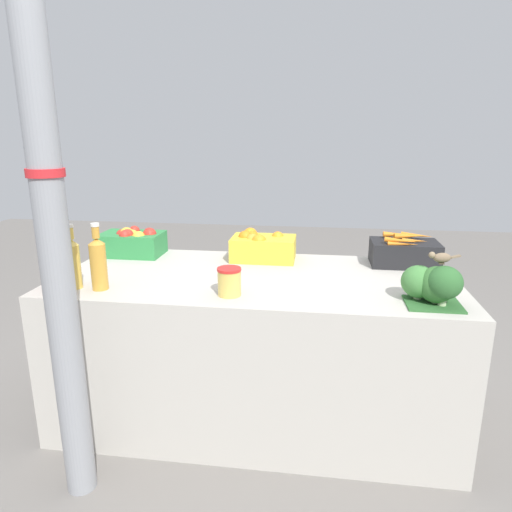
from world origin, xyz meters
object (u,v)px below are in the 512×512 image
apple_crate (133,242)px  juice_bottle_golden (73,262)px  orange_crate (262,246)px  pickle_jar (229,282)px  sparrow_bird (441,257)px  juice_bottle_ruby (52,262)px  support_pole (49,206)px  carrot_crate (404,252)px  juice_bottle_amber (98,262)px  broccoli_pile (433,284)px

apple_crate → juice_bottle_golden: juice_bottle_golden is taller
orange_crate → pickle_jar: size_ratio=2.82×
juice_bottle_golden → sparrow_bird: (1.57, 0.02, 0.08)m
juice_bottle_ruby → sparrow_bird: bearing=0.6°
orange_crate → pickle_jar: bearing=-96.2°
support_pole → pickle_jar: size_ratio=19.31×
pickle_jar → carrot_crate: bearing=35.6°
juice_bottle_ruby → pickle_jar: size_ratio=2.30×
apple_crate → carrot_crate: same height
orange_crate → carrot_crate: (0.76, -0.00, -0.01)m
orange_crate → juice_bottle_amber: 0.89m
pickle_jar → sparrow_bird: 0.87m
juice_bottle_amber → sparrow_bird: size_ratio=2.23×
broccoli_pile → pickle_jar: broccoli_pile is taller
orange_crate → carrot_crate: 0.76m
apple_crate → broccoli_pile: 1.62m
juice_bottle_ruby → pickle_jar: bearing=0.2°
support_pole → juice_bottle_amber: 0.46m
juice_bottle_amber → orange_crate: bearing=42.3°
carrot_crate → orange_crate: bearing=179.9°
broccoli_pile → juice_bottle_golden: (-1.55, -0.02, 0.04)m
carrot_crate → juice_bottle_golden: bearing=-158.9°
apple_crate → sparrow_bird: (1.54, -0.57, 0.12)m
carrot_crate → juice_bottle_amber: size_ratio=1.15×
carrot_crate → sparrow_bird: 0.59m
apple_crate → broccoli_pile: size_ratio=1.47×
support_pole → juice_bottle_ruby: support_pole is taller
orange_crate → sparrow_bird: sparrow_bird is taller
carrot_crate → pickle_jar: bearing=-144.4°
orange_crate → juice_bottle_ruby: size_ratio=1.23×
sparrow_bird → apple_crate: bearing=-31.2°
orange_crate → carrot_crate: size_ratio=1.00×
juice_bottle_amber → pickle_jar: size_ratio=2.45×
carrot_crate → broccoli_pile: 0.58m
juice_bottle_golden → orange_crate: bearing=37.6°
sparrow_bird → orange_crate: bearing=-46.8°
juice_bottle_golden → sparrow_bird: 1.57m
broccoli_pile → juice_bottle_amber: bearing=-179.4°
juice_bottle_ruby → pickle_jar: 0.82m
juice_bottle_golden → juice_bottle_amber: bearing=0.0°
pickle_jar → support_pole: bearing=-149.1°
support_pole → apple_crate: bearing=96.4°
orange_crate → pickle_jar: (-0.06, -0.59, -0.01)m
carrot_crate → apple_crate: bearing=-179.8°
orange_crate → juice_bottle_golden: (-0.77, -0.59, 0.05)m
apple_crate → pickle_jar: bearing=-40.9°
support_pole → broccoli_pile: support_pole is taller
orange_crate → juice_bottle_ruby: bearing=-145.9°
juice_bottle_ruby → juice_bottle_golden: juice_bottle_golden is taller
orange_crate → sparrow_bird: bearing=-35.9°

